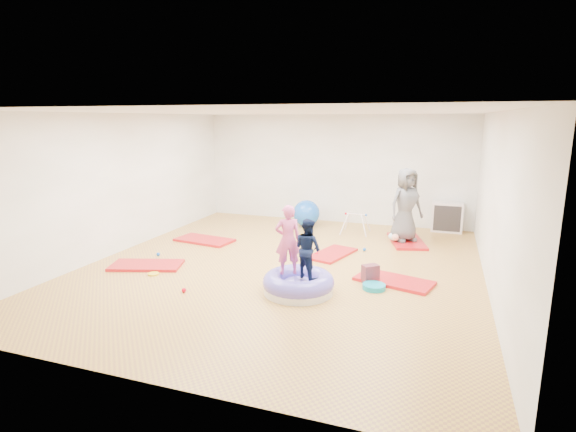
% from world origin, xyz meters
% --- Properties ---
extents(room, '(7.01, 8.01, 2.81)m').
position_xyz_m(room, '(0.00, 0.00, 1.40)').
color(room, gold).
rests_on(room, ground).
extents(gym_mat_front_left, '(1.41, 1.00, 0.05)m').
position_xyz_m(gym_mat_front_left, '(-2.39, -0.84, 0.03)').
color(gym_mat_front_left, '#BF1500').
rests_on(gym_mat_front_left, ground).
extents(gym_mat_mid_left, '(1.36, 0.81, 0.05)m').
position_xyz_m(gym_mat_mid_left, '(-2.26, 1.09, 0.03)').
color(gym_mat_mid_left, '#BF1500').
rests_on(gym_mat_mid_left, ground).
extents(gym_mat_center_back, '(0.87, 1.26, 0.05)m').
position_xyz_m(gym_mat_center_back, '(0.70, 1.01, 0.02)').
color(gym_mat_center_back, '#BF1500').
rests_on(gym_mat_center_back, ground).
extents(gym_mat_right, '(1.38, 0.94, 0.05)m').
position_xyz_m(gym_mat_right, '(2.05, -0.16, 0.03)').
color(gym_mat_right, '#BF1500').
rests_on(gym_mat_right, ground).
extents(gym_mat_rear_right, '(1.00, 1.47, 0.06)m').
position_xyz_m(gym_mat_rear_right, '(2.03, 2.48, 0.03)').
color(gym_mat_rear_right, '#BF1500').
rests_on(gym_mat_rear_right, ground).
extents(inflatable_cushion, '(1.13, 1.13, 0.36)m').
position_xyz_m(inflatable_cushion, '(0.67, -1.11, 0.14)').
color(inflatable_cushion, silver).
rests_on(inflatable_cushion, ground).
extents(child_pink, '(0.48, 0.42, 1.11)m').
position_xyz_m(child_pink, '(0.47, -1.07, 0.88)').
color(child_pink, '#CA4A85').
rests_on(child_pink, inflatable_cushion).
extents(child_navy, '(0.57, 0.53, 0.93)m').
position_xyz_m(child_navy, '(0.82, -1.14, 0.79)').
color(child_navy, black).
rests_on(child_navy, inflatable_cushion).
extents(adult_caregiver, '(0.92, 0.90, 1.60)m').
position_xyz_m(adult_caregiver, '(1.98, 2.42, 0.86)').
color(adult_caregiver, '#505154').
rests_on(adult_caregiver, gym_mat_rear_right).
extents(infant, '(0.33, 0.34, 0.20)m').
position_xyz_m(infant, '(1.81, 2.29, 0.16)').
color(infant, '#BFEFFF').
rests_on(infant, gym_mat_rear_right).
extents(ball_pit_balls, '(3.92, 3.27, 0.07)m').
position_xyz_m(ball_pit_balls, '(-0.29, 0.09, 0.04)').
color(ball_pit_balls, red).
rests_on(ball_pit_balls, ground).
extents(exercise_ball_blue, '(0.67, 0.67, 0.67)m').
position_xyz_m(exercise_ball_blue, '(-0.52, 3.22, 0.34)').
color(exercise_ball_blue, blue).
rests_on(exercise_ball_blue, ground).
extents(exercise_ball_orange, '(0.44, 0.44, 0.44)m').
position_xyz_m(exercise_ball_orange, '(-0.54, 3.22, 0.22)').
color(exercise_ball_orange, '#D94300').
rests_on(exercise_ball_orange, ground).
extents(infant_play_gym, '(0.65, 0.61, 0.50)m').
position_xyz_m(infant_play_gym, '(0.81, 2.84, 0.33)').
color(infant_play_gym, silver).
rests_on(infant_play_gym, ground).
extents(cube_shelf, '(0.72, 0.35, 0.72)m').
position_xyz_m(cube_shelf, '(2.86, 3.79, 0.36)').
color(cube_shelf, silver).
rests_on(cube_shelf, ground).
extents(balance_disc, '(0.37, 0.37, 0.08)m').
position_xyz_m(balance_disc, '(1.77, -0.58, 0.04)').
color(balance_disc, '#0E8CAC').
rests_on(balance_disc, ground).
extents(backpack, '(0.31, 0.30, 0.31)m').
position_xyz_m(backpack, '(1.67, -0.30, 0.15)').
color(backpack, maroon).
rests_on(backpack, ground).
extents(yellow_toy, '(0.19, 0.19, 0.03)m').
position_xyz_m(yellow_toy, '(-2.00, -1.17, 0.01)').
color(yellow_toy, yellow).
rests_on(yellow_toy, ground).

